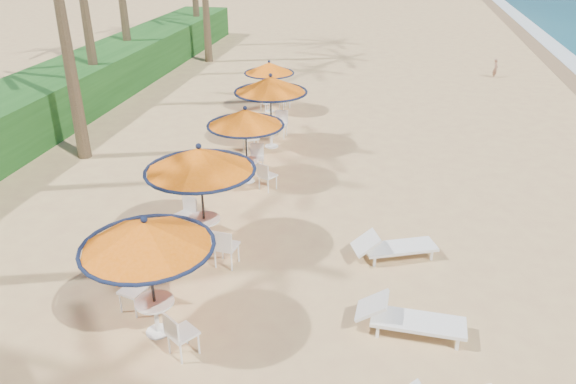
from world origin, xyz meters
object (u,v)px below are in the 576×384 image
(station_2, at_px, (246,127))
(station_4, at_px, (270,73))
(station_1, at_px, (198,174))
(station_0, at_px, (147,246))
(station_3, at_px, (270,91))
(lounger_mid, at_px, (407,318))
(lounger_far, at_px, (392,246))

(station_2, xyz_separation_m, station_4, (-0.80, 6.96, -0.11))
(station_2, bearing_deg, station_1, -91.58)
(station_4, bearing_deg, station_0, -86.67)
(station_1, bearing_deg, station_3, 88.58)
(station_2, bearing_deg, lounger_mid, -52.90)
(station_0, distance_m, station_2, 7.04)
(station_0, height_order, station_1, station_1)
(station_0, distance_m, station_1, 3.14)
(station_2, height_order, station_4, station_2)
(station_3, bearing_deg, station_4, 102.36)
(station_3, bearing_deg, lounger_mid, -63.35)
(station_0, bearing_deg, station_4, 93.33)
(lounger_mid, xyz_separation_m, lounger_far, (-0.33, 2.61, -0.02))
(station_0, bearing_deg, station_1, 92.19)
(station_3, xyz_separation_m, station_4, (-0.87, 3.95, -0.36))
(station_4, xyz_separation_m, lounger_mid, (5.47, -13.13, -1.27))
(station_1, relative_size, station_2, 1.13)
(station_2, bearing_deg, lounger_far, -39.40)
(lounger_far, bearing_deg, station_4, 94.35)
(station_4, bearing_deg, lounger_mid, -67.37)
(lounger_mid, bearing_deg, station_1, 157.61)
(station_3, relative_size, lounger_mid, 1.24)
(station_2, relative_size, lounger_mid, 1.13)
(station_4, bearing_deg, lounger_far, -63.95)
(station_0, distance_m, lounger_mid, 4.99)
(station_3, height_order, lounger_far, station_3)
(station_3, relative_size, station_4, 1.22)
(station_1, xyz_separation_m, station_2, (0.11, 3.90, -0.22))
(station_0, xyz_separation_m, station_1, (-0.12, 3.14, 0.03))
(station_2, distance_m, station_4, 7.00)
(station_1, relative_size, station_4, 1.26)
(station_1, relative_size, lounger_far, 1.30)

